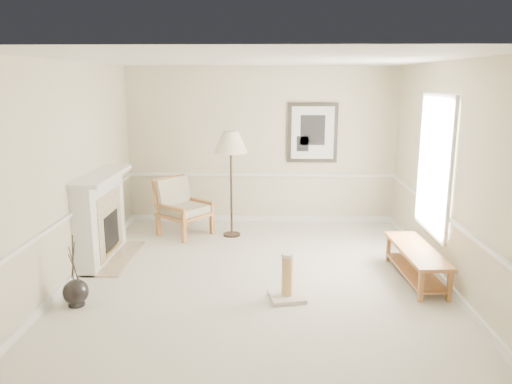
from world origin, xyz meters
TOP-DOWN VIEW (x-y plane):
  - ground at (0.00, 0.00)m, footprint 5.50×5.50m
  - room at (0.14, 0.08)m, footprint 5.04×5.54m
  - fireplace at (-2.34, 0.60)m, footprint 0.64×1.64m
  - floor_vase at (-2.15, -1.01)m, footprint 0.30×0.30m
  - armchair at (-1.40, 1.90)m, footprint 1.08×1.08m
  - floor_lamp at (-0.49, 1.81)m, footprint 0.65×0.65m
  - bench at (2.15, -0.08)m, footprint 0.54×1.56m
  - scratching_post at (0.38, -0.75)m, footprint 0.49×0.49m

SIDE VIEW (x-z plane):
  - ground at x=0.00m, z-range 0.00..0.00m
  - floor_vase at x=-2.15m, z-range -0.28..0.61m
  - scratching_post at x=0.38m, z-range -0.11..0.48m
  - bench at x=2.15m, z-range 0.07..0.51m
  - armchair at x=-1.40m, z-range 0.04..1.03m
  - fireplace at x=-2.34m, z-range -0.01..1.30m
  - floor_lamp at x=-0.49m, z-range 0.68..2.49m
  - room at x=0.14m, z-range 0.41..3.33m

